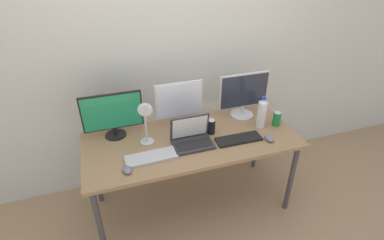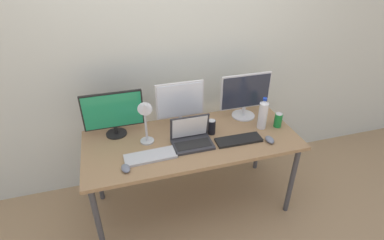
{
  "view_description": "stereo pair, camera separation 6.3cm",
  "coord_description": "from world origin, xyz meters",
  "px_view_note": "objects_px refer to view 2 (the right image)",
  "views": [
    {
      "loc": [
        -0.62,
        -1.9,
        2.13
      ],
      "look_at": [
        0.0,
        0.0,
        0.92
      ],
      "focal_mm": 28.0,
      "sensor_mm": 36.0,
      "label": 1
    },
    {
      "loc": [
        -0.56,
        -1.92,
        2.13
      ],
      "look_at": [
        0.0,
        0.0,
        0.92
      ],
      "focal_mm": 28.0,
      "sensor_mm": 36.0,
      "label": 2
    }
  ],
  "objects_px": {
    "keyboard_aux": "(239,140)",
    "monitor_right": "(245,95)",
    "laptop_silver": "(191,138)",
    "monitor_left": "(113,113)",
    "water_bottle": "(263,114)",
    "keyboard_main": "(150,156)",
    "soda_can_near_keyboard": "(278,120)",
    "mouse_by_keyboard": "(270,140)",
    "desk_lamp": "(145,115)",
    "monitor_center": "(180,103)",
    "soda_can_by_laptop": "(212,127)",
    "work_desk": "(192,145)",
    "mouse_by_laptop": "(126,168)"
  },
  "relations": [
    {
      "from": "mouse_by_keyboard",
      "to": "soda_can_by_laptop",
      "type": "bearing_deg",
      "value": 151.59
    },
    {
      "from": "desk_lamp",
      "to": "monitor_left",
      "type": "bearing_deg",
      "value": 135.96
    },
    {
      "from": "monitor_center",
      "to": "keyboard_main",
      "type": "height_order",
      "value": "monitor_center"
    },
    {
      "from": "laptop_silver",
      "to": "monitor_left",
      "type": "bearing_deg",
      "value": 152.27
    },
    {
      "from": "keyboard_aux",
      "to": "soda_can_near_keyboard",
      "type": "height_order",
      "value": "soda_can_near_keyboard"
    },
    {
      "from": "monitor_left",
      "to": "laptop_silver",
      "type": "distance_m",
      "value": 0.66
    },
    {
      "from": "work_desk",
      "to": "monitor_right",
      "type": "relative_size",
      "value": 3.75
    },
    {
      "from": "mouse_by_laptop",
      "to": "soda_can_by_laptop",
      "type": "distance_m",
      "value": 0.78
    },
    {
      "from": "work_desk",
      "to": "laptop_silver",
      "type": "distance_m",
      "value": 0.13
    },
    {
      "from": "keyboard_main",
      "to": "desk_lamp",
      "type": "xyz_separation_m",
      "value": [
        0.01,
        0.16,
        0.26
      ]
    },
    {
      "from": "soda_can_near_keyboard",
      "to": "mouse_by_keyboard",
      "type": "bearing_deg",
      "value": -133.44
    },
    {
      "from": "water_bottle",
      "to": "keyboard_main",
      "type": "bearing_deg",
      "value": -171.87
    },
    {
      "from": "keyboard_main",
      "to": "desk_lamp",
      "type": "bearing_deg",
      "value": 84.81
    },
    {
      "from": "monitor_right",
      "to": "soda_can_near_keyboard",
      "type": "bearing_deg",
      "value": -49.41
    },
    {
      "from": "monitor_left",
      "to": "laptop_silver",
      "type": "height_order",
      "value": "monitor_left"
    },
    {
      "from": "monitor_right",
      "to": "mouse_by_keyboard",
      "type": "xyz_separation_m",
      "value": [
        0.03,
        -0.43,
        -0.2
      ]
    },
    {
      "from": "keyboard_aux",
      "to": "monitor_right",
      "type": "bearing_deg",
      "value": 61.15
    },
    {
      "from": "water_bottle",
      "to": "soda_can_near_keyboard",
      "type": "bearing_deg",
      "value": -8.02
    },
    {
      "from": "laptop_silver",
      "to": "soda_can_by_laptop",
      "type": "relative_size",
      "value": 2.5
    },
    {
      "from": "soda_can_near_keyboard",
      "to": "monitor_right",
      "type": "bearing_deg",
      "value": 130.59
    },
    {
      "from": "work_desk",
      "to": "mouse_by_keyboard",
      "type": "bearing_deg",
      "value": -19.66
    },
    {
      "from": "monitor_center",
      "to": "soda_can_by_laptop",
      "type": "distance_m",
      "value": 0.33
    },
    {
      "from": "work_desk",
      "to": "monitor_center",
      "type": "xyz_separation_m",
      "value": [
        -0.04,
        0.22,
        0.28
      ]
    },
    {
      "from": "water_bottle",
      "to": "soda_can_near_keyboard",
      "type": "xyz_separation_m",
      "value": [
        0.14,
        -0.02,
        -0.07
      ]
    },
    {
      "from": "keyboard_main",
      "to": "keyboard_aux",
      "type": "distance_m",
      "value": 0.72
    },
    {
      "from": "mouse_by_keyboard",
      "to": "soda_can_by_laptop",
      "type": "relative_size",
      "value": 0.81
    },
    {
      "from": "monitor_right",
      "to": "keyboard_aux",
      "type": "bearing_deg",
      "value": -119.67
    },
    {
      "from": "keyboard_main",
      "to": "work_desk",
      "type": "bearing_deg",
      "value": 19.62
    },
    {
      "from": "mouse_by_laptop",
      "to": "desk_lamp",
      "type": "height_order",
      "value": "desk_lamp"
    },
    {
      "from": "monitor_left",
      "to": "mouse_by_laptop",
      "type": "height_order",
      "value": "monitor_left"
    },
    {
      "from": "keyboard_main",
      "to": "soda_can_near_keyboard",
      "type": "distance_m",
      "value": 1.14
    },
    {
      "from": "monitor_left",
      "to": "monitor_center",
      "type": "height_order",
      "value": "monitor_center"
    },
    {
      "from": "monitor_center",
      "to": "water_bottle",
      "type": "height_order",
      "value": "monitor_center"
    },
    {
      "from": "work_desk",
      "to": "monitor_right",
      "type": "xyz_separation_m",
      "value": [
        0.55,
        0.22,
        0.28
      ]
    },
    {
      "from": "work_desk",
      "to": "mouse_by_laptop",
      "type": "bearing_deg",
      "value": -156.74
    },
    {
      "from": "soda_can_near_keyboard",
      "to": "keyboard_main",
      "type": "bearing_deg",
      "value": -173.87
    },
    {
      "from": "monitor_left",
      "to": "monitor_right",
      "type": "height_order",
      "value": "monitor_right"
    },
    {
      "from": "mouse_by_keyboard",
      "to": "mouse_by_laptop",
      "type": "relative_size",
      "value": 1.05
    },
    {
      "from": "work_desk",
      "to": "keyboard_aux",
      "type": "bearing_deg",
      "value": -20.58
    },
    {
      "from": "work_desk",
      "to": "laptop_silver",
      "type": "relative_size",
      "value": 5.5
    },
    {
      "from": "keyboard_aux",
      "to": "mouse_by_keyboard",
      "type": "relative_size",
      "value": 3.68
    },
    {
      "from": "soda_can_by_laptop",
      "to": "desk_lamp",
      "type": "height_order",
      "value": "desk_lamp"
    },
    {
      "from": "mouse_by_keyboard",
      "to": "desk_lamp",
      "type": "height_order",
      "value": "desk_lamp"
    },
    {
      "from": "work_desk",
      "to": "mouse_by_laptop",
      "type": "height_order",
      "value": "mouse_by_laptop"
    },
    {
      "from": "work_desk",
      "to": "monitor_center",
      "type": "bearing_deg",
      "value": 99.99
    },
    {
      "from": "water_bottle",
      "to": "soda_can_by_laptop",
      "type": "distance_m",
      "value": 0.45
    },
    {
      "from": "monitor_center",
      "to": "laptop_silver",
      "type": "xyz_separation_m",
      "value": [
        0.02,
        -0.28,
        -0.17
      ]
    },
    {
      "from": "mouse_by_keyboard",
      "to": "soda_can_near_keyboard",
      "type": "height_order",
      "value": "soda_can_near_keyboard"
    },
    {
      "from": "laptop_silver",
      "to": "mouse_by_keyboard",
      "type": "height_order",
      "value": "laptop_silver"
    },
    {
      "from": "monitor_center",
      "to": "soda_can_near_keyboard",
      "type": "height_order",
      "value": "monitor_center"
    }
  ]
}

